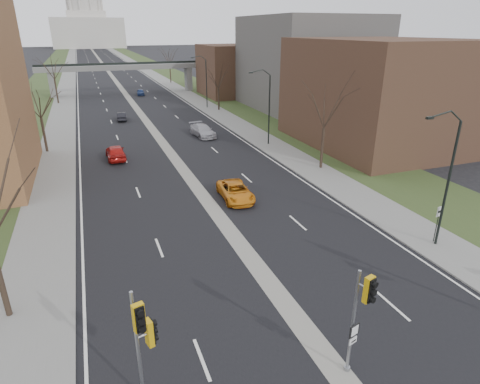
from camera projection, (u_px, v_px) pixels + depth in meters
ground at (329, 361)px, 16.90m from camera, size 700.00×700.00×0.00m
road_surface at (105, 67)px, 146.69m from camera, size 20.00×600.00×0.01m
median_strip at (105, 67)px, 146.69m from camera, size 1.20×600.00×0.02m
sidewalk_right at (138, 66)px, 150.61m from camera, size 4.00×600.00×0.12m
sidewalk_left at (70, 68)px, 142.72m from camera, size 4.00×600.00×0.12m
grass_verge_right at (154, 65)px, 152.59m from camera, size 8.00×600.00×0.10m
grass_verge_left at (51, 68)px, 140.75m from camera, size 8.00×600.00×0.10m
commercial_block_near at (379, 93)px, 46.75m from camera, size 16.00×20.00×12.00m
commercial_block_mid at (307, 63)px, 68.27m from camera, size 18.00×22.00×15.00m
commercial_block_far at (237, 70)px, 82.81m from camera, size 14.00×14.00×10.00m
pedestrian_bridge at (123, 70)px, 84.29m from camera, size 34.00×3.00×6.45m
capitol at (87, 20)px, 286.74m from camera, size 48.00×42.00×55.75m
streetlight_near at (446, 142)px, 23.08m from camera, size 2.61×0.20×8.70m
streetlight_mid at (263, 86)px, 45.58m from camera, size 2.61×0.20×8.70m
streetlight_far at (201, 67)px, 68.07m from camera, size 2.61×0.20×8.70m
tree_left_b at (37, 97)px, 43.15m from camera, size 6.75×6.75×8.81m
tree_left_c at (52, 64)px, 72.26m from camera, size 7.65×7.65×9.99m
tree_right_a at (326, 102)px, 37.70m from camera, size 7.20×7.20×9.40m
tree_right_b at (218, 75)px, 66.57m from camera, size 6.30×6.30×8.22m
tree_right_c at (169, 54)px, 100.71m from camera, size 7.65×7.65×9.99m
signal_pole_left at (143, 333)px, 13.95m from camera, size 0.82×1.06×4.89m
signal_pole_median at (361, 307)px, 15.01m from camera, size 0.64×0.81×4.81m
speed_limit_sign at (438, 217)px, 25.56m from camera, size 0.54×0.11×2.51m
car_left_near at (116, 152)px, 42.76m from camera, size 1.96×4.66×1.57m
car_left_far at (122, 116)px, 61.00m from camera, size 1.64×3.85×1.23m
car_right_near at (235, 191)px, 32.76m from camera, size 2.55×5.02×1.36m
car_right_mid at (203, 131)px, 51.90m from camera, size 2.70×5.47×1.53m
car_right_far at (141, 92)px, 84.12m from camera, size 1.80×3.75×1.24m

